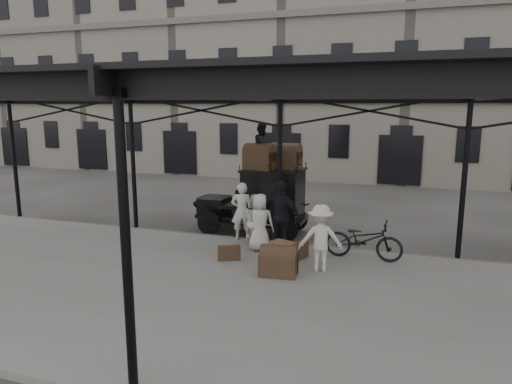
% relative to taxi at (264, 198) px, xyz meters
% --- Properties ---
extents(ground, '(120.00, 120.00, 0.00)m').
position_rel_taxi_xyz_m(ground, '(0.84, -3.16, -1.20)').
color(ground, '#383533').
rests_on(ground, ground).
extents(platform, '(28.00, 8.00, 0.15)m').
position_rel_taxi_xyz_m(platform, '(0.84, -5.16, -1.13)').
color(platform, slate).
rests_on(platform, ground).
extents(canopy, '(22.50, 9.00, 4.74)m').
position_rel_taxi_xyz_m(canopy, '(0.84, -4.88, 3.39)').
color(canopy, black).
rests_on(canopy, ground).
extents(building_frontage, '(64.00, 8.00, 14.00)m').
position_rel_taxi_xyz_m(building_frontage, '(0.84, 14.84, 5.80)').
color(building_frontage, slate).
rests_on(building_frontage, ground).
extents(taxi, '(3.65, 1.55, 2.18)m').
position_rel_taxi_xyz_m(taxi, '(0.00, 0.00, 0.00)').
color(taxi, black).
rests_on(taxi, ground).
extents(porter_left, '(0.75, 0.60, 1.78)m').
position_rel_taxi_xyz_m(porter_left, '(-0.28, -1.36, -0.17)').
color(porter_left, beige).
rests_on(porter_left, platform).
extents(porter_midleft, '(0.97, 0.97, 1.58)m').
position_rel_taxi_xyz_m(porter_midleft, '(0.38, -2.03, -0.26)').
color(porter_midleft, beige).
rests_on(porter_midleft, platform).
extents(porter_centre, '(0.87, 0.64, 1.63)m').
position_rel_taxi_xyz_m(porter_centre, '(0.57, -2.20, -0.24)').
color(porter_centre, beige).
rests_on(porter_centre, platform).
extents(porter_official, '(1.25, 0.69, 2.01)m').
position_rel_taxi_xyz_m(porter_official, '(1.15, -2.03, -0.05)').
color(porter_official, black).
rests_on(porter_official, platform).
extents(porter_right, '(1.21, 0.89, 1.68)m').
position_rel_taxi_xyz_m(porter_right, '(2.48, -3.28, -0.21)').
color(porter_right, silver).
rests_on(porter_right, platform).
extents(bicycle, '(2.07, 0.81, 1.07)m').
position_rel_taxi_xyz_m(bicycle, '(3.42, -2.05, -0.52)').
color(bicycle, black).
rests_on(bicycle, platform).
extents(porter_roof, '(0.57, 0.72, 1.47)m').
position_rel_taxi_xyz_m(porter_roof, '(-0.03, -0.10, 1.71)').
color(porter_roof, black).
rests_on(porter_roof, taxi).
extents(steamer_trunk_roof_near, '(1.04, 0.75, 0.70)m').
position_rel_taxi_xyz_m(steamer_trunk_roof_near, '(-0.08, -0.25, 1.33)').
color(steamer_trunk_roof_near, '#462F20').
rests_on(steamer_trunk_roof_near, taxi).
extents(steamer_trunk_roof_far, '(1.03, 0.72, 0.70)m').
position_rel_taxi_xyz_m(steamer_trunk_roof_far, '(0.67, 0.20, 1.32)').
color(steamer_trunk_roof_far, '#462F20').
rests_on(steamer_trunk_roof_far, taxi).
extents(steamer_trunk_platform, '(0.92, 0.62, 0.63)m').
position_rel_taxi_xyz_m(steamer_trunk_platform, '(1.60, -3.93, -0.74)').
color(steamer_trunk_platform, '#462F20').
rests_on(steamer_trunk_platform, platform).
extents(wicker_hamper, '(0.72, 0.63, 0.50)m').
position_rel_taxi_xyz_m(wicker_hamper, '(1.40, -2.83, -0.80)').
color(wicker_hamper, brown).
rests_on(wicker_hamper, platform).
extents(suitcase_upright, '(0.35, 0.62, 0.45)m').
position_rel_taxi_xyz_m(suitcase_upright, '(1.83, -2.56, -0.83)').
color(suitcase_upright, '#462F20').
rests_on(suitcase_upright, platform).
extents(suitcase_flat, '(0.61, 0.40, 0.40)m').
position_rel_taxi_xyz_m(suitcase_flat, '(0.06, -3.28, -0.85)').
color(suitcase_flat, '#462F20').
rests_on(suitcase_flat, platform).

